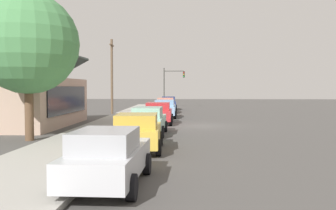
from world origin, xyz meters
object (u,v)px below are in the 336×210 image
(car_silver, at_px, (108,157))
(traffic_light_main, at_px, (172,81))
(car_navy, at_px, (168,103))
(car_mustard, at_px, (137,132))
(car_seafoam, at_px, (148,121))
(fire_hydrant_red, at_px, (92,148))
(shade_tree, at_px, (28,44))
(car_coral, at_px, (165,105))
(car_skyblue, at_px, (165,108))
(car_cherry, at_px, (158,113))
(utility_pole_wooden, at_px, (112,75))

(car_silver, height_order, traffic_light_main, traffic_light_main)
(car_navy, bearing_deg, car_mustard, 177.25)
(car_seafoam, distance_m, fire_hydrant_red, 7.99)
(shade_tree, xyz_separation_m, traffic_light_main, (31.70, -6.15, -1.39))
(car_coral, relative_size, fire_hydrant_red, 6.25)
(car_mustard, height_order, car_navy, same)
(car_skyblue, xyz_separation_m, shade_tree, (-14.92, 6.08, 4.06))
(car_seafoam, height_order, car_skyblue, same)
(traffic_light_main, bearing_deg, car_cherry, 179.41)
(traffic_light_main, bearing_deg, fire_hydrant_red, 177.43)
(car_skyblue, distance_m, fire_hydrant_red, 20.25)
(car_skyblue, bearing_deg, car_seafoam, 178.21)
(car_navy, distance_m, shade_tree, 27.66)
(car_mustard, height_order, fire_hydrant_red, car_mustard)
(car_navy, height_order, utility_pole_wooden, utility_pole_wooden)
(traffic_light_main, bearing_deg, car_navy, 176.93)
(car_seafoam, height_order, utility_pole_wooden, utility_pole_wooden)
(traffic_light_main, height_order, fire_hydrant_red, traffic_light_main)
(car_coral, xyz_separation_m, car_navy, (5.57, -0.06, -0.00))
(traffic_light_main, xyz_separation_m, fire_hydrant_red, (-36.97, 1.66, -2.99))
(car_mustard, xyz_separation_m, car_skyblue, (17.81, -0.23, -0.00))
(car_navy, xyz_separation_m, fire_hydrant_red, (-31.98, 1.39, -0.32))
(car_coral, height_order, shade_tree, shade_tree)
(car_mustard, bearing_deg, car_skyblue, -3.00)
(car_coral, relative_size, shade_tree, 0.60)
(car_seafoam, bearing_deg, car_skyblue, -0.67)
(shade_tree, bearing_deg, traffic_light_main, -10.98)
(traffic_light_main, bearing_deg, utility_pole_wooden, 154.94)
(car_coral, xyz_separation_m, shade_tree, (-21.15, 5.82, 4.06))
(car_skyblue, distance_m, traffic_light_main, 16.99)
(car_silver, distance_m, car_mustard, 5.95)
(car_seafoam, relative_size, fire_hydrant_red, 6.53)
(car_skyblue, distance_m, utility_pole_wooden, 7.93)
(car_skyblue, bearing_deg, utility_pole_wooden, 49.66)
(car_skyblue, xyz_separation_m, car_navy, (11.79, 0.20, -0.00))
(car_seafoam, relative_size, utility_pole_wooden, 0.62)
(car_seafoam, relative_size, car_skyblue, 1.01)
(car_cherry, height_order, car_coral, same)
(car_mustard, bearing_deg, car_navy, -2.32)
(car_navy, relative_size, shade_tree, 0.62)
(car_cherry, height_order, shade_tree, shade_tree)
(car_silver, distance_m, car_coral, 29.99)
(car_skyblue, distance_m, car_navy, 11.80)
(shade_tree, xyz_separation_m, fire_hydrant_red, (-5.26, -4.49, -4.38))
(car_skyblue, bearing_deg, shade_tree, 157.39)
(car_cherry, relative_size, car_coral, 1.01)
(fire_hydrant_red, bearing_deg, car_cherry, -5.68)
(car_silver, bearing_deg, car_coral, 1.48)
(car_mustard, relative_size, car_skyblue, 1.00)
(car_silver, bearing_deg, utility_pole_wooden, 12.09)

